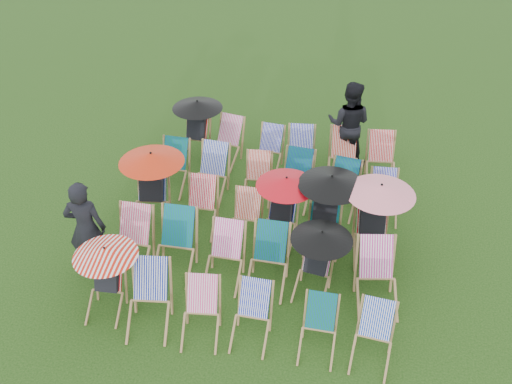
% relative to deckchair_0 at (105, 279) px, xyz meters
% --- Properties ---
extents(ground, '(100.00, 100.00, 0.00)m').
position_rel_deckchair_0_xyz_m(ground, '(2.00, 2.14, -0.62)').
color(ground, black).
rests_on(ground, ground).
extents(deckchair_0, '(0.99, 1.05, 1.17)m').
position_rel_deckchair_0_xyz_m(deckchair_0, '(0.00, 0.00, 0.00)').
color(deckchair_0, olive).
rests_on(deckchair_0, ground).
extents(deckchair_1, '(0.79, 1.00, 0.99)m').
position_rel_deckchair_0_xyz_m(deckchair_1, '(0.75, -0.17, -0.13)').
color(deckchair_1, olive).
rests_on(deckchair_1, ground).
extents(deckchair_2, '(0.68, 0.87, 0.87)m').
position_rel_deckchair_0_xyz_m(deckchair_2, '(1.58, -0.20, -0.19)').
color(deckchair_2, olive).
rests_on(deckchair_2, ground).
extents(deckchair_3, '(0.57, 0.79, 0.85)m').
position_rel_deckchair_0_xyz_m(deckchair_3, '(2.33, -0.10, -0.19)').
color(deckchair_3, olive).
rests_on(deckchair_3, ground).
extents(deckchair_4, '(0.55, 0.76, 0.82)m').
position_rel_deckchair_0_xyz_m(deckchair_4, '(3.32, -0.11, -0.21)').
color(deckchair_4, olive).
rests_on(deckchair_4, ground).
extents(deckchair_5, '(0.63, 0.83, 0.85)m').
position_rel_deckchair_0_xyz_m(deckchair_5, '(4.10, -0.11, -0.19)').
color(deckchair_5, olive).
rests_on(deckchair_5, ground).
extents(deckchair_6, '(0.68, 0.94, 1.01)m').
position_rel_deckchair_0_xyz_m(deckchair_6, '(-0.01, 0.99, -0.12)').
color(deckchair_6, olive).
rests_on(deckchair_6, ground).
extents(deckchair_7, '(0.72, 0.97, 1.03)m').
position_rel_deckchair_0_xyz_m(deckchair_7, '(0.74, 1.05, -0.11)').
color(deckchair_7, olive).
rests_on(deckchair_7, ground).
extents(deckchair_8, '(0.63, 0.87, 0.94)m').
position_rel_deckchair_0_xyz_m(deckchair_8, '(1.61, 1.02, -0.15)').
color(deckchair_8, olive).
rests_on(deckchair_8, ground).
extents(deckchair_9, '(0.67, 0.92, 0.99)m').
position_rel_deckchair_0_xyz_m(deckchair_9, '(2.34, 1.06, -0.13)').
color(deckchair_9, olive).
rests_on(deckchair_9, ground).
extents(deckchair_10, '(0.98, 1.04, 1.17)m').
position_rel_deckchair_0_xyz_m(deckchair_10, '(3.12, 1.09, -0.00)').
color(deckchair_10, olive).
rests_on(deckchair_10, ground).
extents(deckchair_11, '(0.84, 1.04, 1.01)m').
position_rel_deckchair_0_xyz_m(deckchair_11, '(4.10, 1.04, -0.11)').
color(deckchair_11, olive).
rests_on(deckchair_11, ground).
extents(deckchair_12, '(1.19, 1.28, 1.41)m').
position_rel_deckchair_0_xyz_m(deckchair_12, '(-0.11, 2.26, 0.12)').
color(deckchair_12, olive).
rests_on(deckchair_12, ground).
extents(deckchair_13, '(0.66, 0.89, 0.92)m').
position_rel_deckchair_0_xyz_m(deckchair_13, '(0.83, 2.22, -0.16)').
color(deckchair_13, olive).
rests_on(deckchair_13, ground).
extents(deckchair_14, '(0.59, 0.81, 0.86)m').
position_rel_deckchair_0_xyz_m(deckchair_14, '(1.72, 2.12, -0.19)').
color(deckchair_14, olive).
rests_on(deckchair_14, ground).
extents(deckchair_15, '(1.07, 1.12, 1.27)m').
position_rel_deckchair_0_xyz_m(deckchair_15, '(2.35, 2.25, 0.05)').
color(deckchair_15, olive).
rests_on(deckchair_15, ground).
extents(deckchair_16, '(1.16, 1.20, 1.37)m').
position_rel_deckchair_0_xyz_m(deckchair_16, '(3.12, 2.30, 0.11)').
color(deckchair_16, olive).
rests_on(deckchair_16, ground).
extents(deckchair_17, '(1.17, 1.27, 1.39)m').
position_rel_deckchair_0_xyz_m(deckchair_17, '(3.97, 2.19, 0.12)').
color(deckchair_17, olive).
rests_on(deckchair_17, ground).
extents(deckchair_18, '(0.64, 0.88, 0.95)m').
position_rel_deckchair_0_xyz_m(deckchair_18, '(-0.10, 3.33, -0.15)').
color(deckchair_18, olive).
rests_on(deckchair_18, ground).
extents(deckchair_19, '(0.69, 0.93, 0.98)m').
position_rel_deckchair_0_xyz_m(deckchair_19, '(0.73, 3.28, -0.13)').
color(deckchair_19, olive).
rests_on(deckchair_19, ground).
extents(deckchair_20, '(0.64, 0.84, 0.85)m').
position_rel_deckchair_0_xyz_m(deckchair_20, '(1.66, 3.39, -0.19)').
color(deckchair_20, olive).
rests_on(deckchair_20, ground).
extents(deckchair_21, '(0.71, 0.94, 0.98)m').
position_rel_deckchair_0_xyz_m(deckchair_21, '(2.41, 3.41, -0.13)').
color(deckchair_21, olive).
rests_on(deckchair_21, ground).
extents(deckchair_22, '(0.72, 0.93, 0.93)m').
position_rel_deckchair_0_xyz_m(deckchair_22, '(3.32, 3.34, -0.15)').
color(deckchair_22, olive).
rests_on(deckchair_22, ground).
extents(deckchair_23, '(0.64, 0.84, 0.86)m').
position_rel_deckchair_0_xyz_m(deckchair_23, '(4.12, 3.30, -0.19)').
color(deckchair_23, olive).
rests_on(deckchair_23, ground).
extents(deckchair_24, '(1.08, 1.12, 1.28)m').
position_rel_deckchair_0_xyz_m(deckchair_24, '(0.01, 4.62, 0.06)').
color(deckchair_24, olive).
rests_on(deckchair_24, ground).
extents(deckchair_25, '(0.76, 0.95, 0.94)m').
position_rel_deckchair_0_xyz_m(deckchair_25, '(0.71, 4.51, -0.15)').
color(deckchair_25, olive).
rests_on(deckchair_25, ground).
extents(deckchair_26, '(0.63, 0.83, 0.86)m').
position_rel_deckchair_0_xyz_m(deckchair_26, '(1.66, 4.47, -0.19)').
color(deckchair_26, olive).
rests_on(deckchair_26, ground).
extents(deckchair_27, '(0.72, 0.93, 0.93)m').
position_rel_deckchair_0_xyz_m(deckchair_27, '(2.36, 4.43, -0.15)').
color(deckchair_27, olive).
rests_on(deckchair_27, ground).
extents(deckchair_28, '(0.75, 0.97, 0.98)m').
position_rel_deckchair_0_xyz_m(deckchair_28, '(3.25, 4.48, -0.13)').
color(deckchair_28, olive).
rests_on(deckchair_28, ground).
extents(deckchair_29, '(0.74, 0.95, 0.94)m').
position_rel_deckchair_0_xyz_m(deckchair_29, '(4.02, 4.52, -0.15)').
color(deckchair_29, olive).
rests_on(deckchair_29, ground).
extents(person_left, '(0.72, 0.54, 1.80)m').
position_rel_deckchair_0_xyz_m(person_left, '(-0.63, 0.75, 0.28)').
color(person_left, black).
rests_on(person_left, ground).
extents(person_rear, '(1.00, 0.82, 1.90)m').
position_rel_deckchair_0_xyz_m(person_rear, '(3.26, 5.01, 0.33)').
color(person_rear, black).
rests_on(person_rear, ground).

